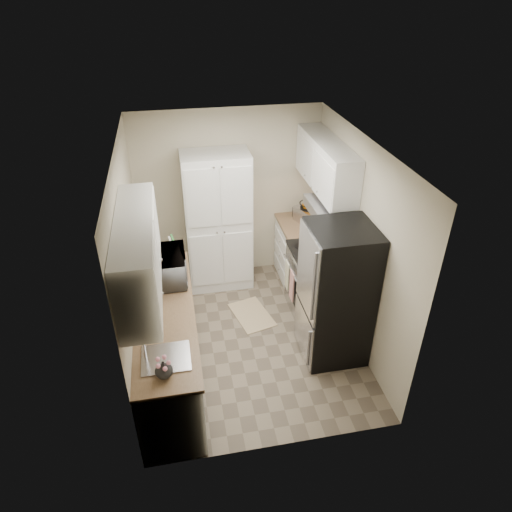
{
  "coord_description": "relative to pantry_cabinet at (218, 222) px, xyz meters",
  "views": [
    {
      "loc": [
        -0.76,
        -4.34,
        3.96
      ],
      "look_at": [
        0.11,
        0.15,
        1.12
      ],
      "focal_mm": 32.0,
      "sensor_mm": 36.0,
      "label": 1
    }
  ],
  "objects": [
    {
      "name": "ground",
      "position": [
        0.2,
        -1.32,
        -1.0
      ],
      "size": [
        3.2,
        3.2,
        0.0
      ],
      "primitive_type": "plane",
      "color": "#7A6B56",
      "rests_on": "ground"
    },
    {
      "name": "room_shell",
      "position": [
        0.18,
        -1.32,
        0.63
      ],
      "size": [
        2.64,
        3.24,
        2.52
      ],
      "color": "beige",
      "rests_on": "ground"
    },
    {
      "name": "pantry_cabinet",
      "position": [
        0.0,
        0.0,
        0.0
      ],
      "size": [
        0.9,
        0.55,
        2.0
      ],
      "primitive_type": "cube",
      "color": "white",
      "rests_on": "ground"
    },
    {
      "name": "base_cabinet_left",
      "position": [
        -0.79,
        -1.75,
        -0.56
      ],
      "size": [
        0.6,
        2.3,
        0.88
      ],
      "primitive_type": "cube",
      "color": "white",
      "rests_on": "ground"
    },
    {
      "name": "countertop_left",
      "position": [
        -0.79,
        -1.75,
        -0.1
      ],
      "size": [
        0.63,
        2.33,
        0.04
      ],
      "primitive_type": "cube",
      "color": "#846647",
      "rests_on": "base_cabinet_left"
    },
    {
      "name": "base_cabinet_right",
      "position": [
        1.19,
        -0.12,
        -0.56
      ],
      "size": [
        0.6,
        0.8,
        0.88
      ],
      "primitive_type": "cube",
      "color": "white",
      "rests_on": "ground"
    },
    {
      "name": "countertop_right",
      "position": [
        1.19,
        -0.12,
        -0.1
      ],
      "size": [
        0.63,
        0.83,
        0.04
      ],
      "primitive_type": "cube",
      "color": "#846647",
      "rests_on": "base_cabinet_right"
    },
    {
      "name": "electric_range",
      "position": [
        1.17,
        -0.93,
        -0.52
      ],
      "size": [
        0.71,
        0.78,
        1.13
      ],
      "color": "#B7B7BC",
      "rests_on": "ground"
    },
    {
      "name": "refrigerator",
      "position": [
        1.14,
        -1.73,
        -0.15
      ],
      "size": [
        0.7,
        0.72,
        1.7
      ],
      "primitive_type": "cube",
      "color": "#B7B7BC",
      "rests_on": "ground"
    },
    {
      "name": "microwave",
      "position": [
        -0.72,
        -1.15,
        0.09
      ],
      "size": [
        0.42,
        0.61,
        0.34
      ],
      "primitive_type": "imported",
      "rotation": [
        0.0,
        0.0,
        1.58
      ],
      "color": "silver",
      "rests_on": "countertop_left"
    },
    {
      "name": "wine_bottle",
      "position": [
        -0.87,
        -0.84,
        0.07
      ],
      "size": [
        0.08,
        0.08,
        0.3
      ],
      "primitive_type": "cylinder",
      "color": "black",
      "rests_on": "countertop_left"
    },
    {
      "name": "flower_vase",
      "position": [
        -0.81,
        -2.68,
        0.0
      ],
      "size": [
        0.21,
        0.21,
        0.16
      ],
      "primitive_type": "imported",
      "rotation": [
        0.0,
        0.0,
        0.43
      ],
      "color": "beige",
      "rests_on": "countertop_left"
    },
    {
      "name": "cutting_board",
      "position": [
        -0.61,
        -0.78,
        0.08
      ],
      "size": [
        0.06,
        0.26,
        0.32
      ],
      "primitive_type": "cube",
      "rotation": [
        0.0,
        0.0,
        0.15
      ],
      "color": "#317D37",
      "rests_on": "countertop_left"
    },
    {
      "name": "toaster_oven",
      "position": [
        1.29,
        -0.07,
        0.03
      ],
      "size": [
        0.4,
        0.45,
        0.21
      ],
      "primitive_type": "cube",
      "rotation": [
        0.0,
        0.0,
        0.38
      ],
      "color": "silver",
      "rests_on": "countertop_right"
    },
    {
      "name": "fruit_basket",
      "position": [
        1.3,
        -0.06,
        0.19
      ],
      "size": [
        0.29,
        0.29,
        0.12
      ],
      "primitive_type": null,
      "rotation": [
        0.0,
        0.0,
        -0.04
      ],
      "color": "orange",
      "rests_on": "toaster_oven"
    },
    {
      "name": "kitchen_mat",
      "position": [
        0.31,
        -0.88,
        -0.99
      ],
      "size": [
        0.59,
        0.78,
        0.01
      ],
      "primitive_type": "cube",
      "rotation": [
        0.0,
        0.0,
        0.25
      ],
      "color": "#D6B889",
      "rests_on": "ground"
    }
  ]
}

